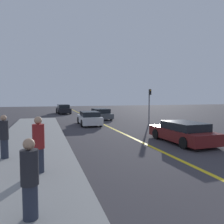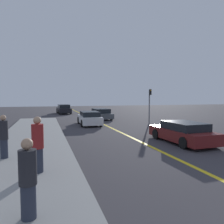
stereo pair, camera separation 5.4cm
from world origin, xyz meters
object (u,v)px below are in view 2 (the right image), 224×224
object	(u,v)px
car_ahead_center	(89,118)
car_near_right_lane	(183,132)
car_far_distant	(101,114)
pedestrian_far_standing	(4,137)
pedestrian_near_curb	(28,179)
traffic_light	(150,102)
pedestrian_mid_group	(38,145)
car_parked_left_lot	(64,109)

from	to	relation	value
car_ahead_center	car_near_right_lane	bearing A→B (deg)	-67.45
car_far_distant	pedestrian_far_standing	world-z (taller)	pedestrian_far_standing
pedestrian_near_curb	car_ahead_center	bearing A→B (deg)	74.44
car_ahead_center	traffic_light	size ratio (longest dim) A/B	1.31
pedestrian_near_curb	pedestrian_far_standing	world-z (taller)	pedestrian_far_standing
car_far_distant	pedestrian_near_curb	size ratio (longest dim) A/B	2.50
car_ahead_center	pedestrian_mid_group	world-z (taller)	pedestrian_mid_group
car_near_right_lane	pedestrian_mid_group	size ratio (longest dim) A/B	2.43
car_parked_left_lot	pedestrian_far_standing	bearing A→B (deg)	-102.61
car_far_distant	car_parked_left_lot	world-z (taller)	car_parked_left_lot
car_near_right_lane	pedestrian_mid_group	bearing A→B (deg)	-159.34
car_ahead_center	pedestrian_mid_group	bearing A→B (deg)	-106.66
car_parked_left_lot	traffic_light	size ratio (longest dim) A/B	1.44
car_far_distant	traffic_light	distance (m)	6.47
car_ahead_center	traffic_light	world-z (taller)	traffic_light
pedestrian_far_standing	traffic_light	bearing A→B (deg)	40.71
pedestrian_mid_group	traffic_light	distance (m)	15.74
car_near_right_lane	traffic_light	size ratio (longest dim) A/B	1.34
car_near_right_lane	car_parked_left_lot	distance (m)	24.44
pedestrian_near_curb	pedestrian_far_standing	size ratio (longest dim) A/B	0.94
traffic_light	car_ahead_center	bearing A→B (deg)	175.15
car_near_right_lane	traffic_light	distance (m)	9.31
car_near_right_lane	car_far_distant	bearing A→B (deg)	93.89
pedestrian_mid_group	traffic_light	world-z (taller)	traffic_light
car_far_distant	pedestrian_far_standing	xyz separation A→B (m)	(-7.78, -14.97, 0.42)
car_parked_left_lot	pedestrian_mid_group	distance (m)	27.29
car_ahead_center	pedestrian_near_curb	distance (m)	15.96
car_near_right_lane	car_far_distant	distance (m)	14.03
pedestrian_mid_group	car_ahead_center	bearing A→B (deg)	71.56
car_near_right_lane	car_far_distant	size ratio (longest dim) A/B	1.08
car_far_distant	car_ahead_center	bearing A→B (deg)	-118.76
pedestrian_far_standing	car_near_right_lane	bearing A→B (deg)	6.32
car_ahead_center	pedestrian_near_curb	world-z (taller)	pedestrian_near_curb
car_ahead_center	car_parked_left_lot	bearing A→B (deg)	96.44
pedestrian_near_curb	traffic_light	xyz separation A→B (m)	(10.21, 14.87, 1.14)
car_near_right_lane	traffic_light	xyz separation A→B (m)	(2.38, 8.87, 1.51)
pedestrian_far_standing	traffic_light	size ratio (longest dim) A/B	0.53
pedestrian_mid_group	car_parked_left_lot	bearing A→B (deg)	83.72
car_far_distant	traffic_light	xyz separation A→B (m)	(3.70, -5.09, 1.51)
car_ahead_center	car_far_distant	world-z (taller)	car_ahead_center
car_parked_left_lot	traffic_light	bearing A→B (deg)	-67.46
pedestrian_near_curb	pedestrian_far_standing	xyz separation A→B (m)	(-1.27, 4.99, 0.06)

